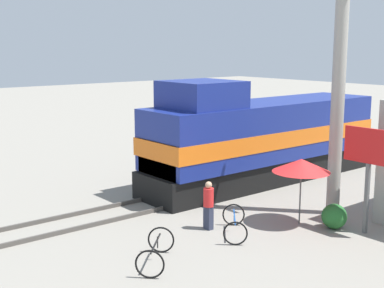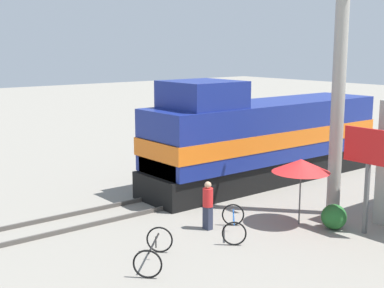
{
  "view_description": "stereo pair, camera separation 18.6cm",
  "coord_description": "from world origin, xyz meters",
  "px_view_note": "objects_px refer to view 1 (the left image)",
  "views": [
    {
      "loc": [
        16.04,
        -13.96,
        5.98
      ],
      "look_at": [
        1.2,
        -1.89,
        2.44
      ],
      "focal_mm": 50.0,
      "sensor_mm": 36.0,
      "label": 1
    },
    {
      "loc": [
        16.16,
        -13.82,
        5.98
      ],
      "look_at": [
        1.2,
        -1.89,
        2.44
      ],
      "focal_mm": 50.0,
      "sensor_mm": 36.0,
      "label": 2
    }
  ],
  "objects_px": {
    "bicycle_spare": "(156,251)",
    "locomotive": "(259,139)",
    "vendor_umbrella": "(301,165)",
    "person_bystander": "(208,204)",
    "billboard_sign": "(369,155)",
    "utility_pole": "(338,88)",
    "bicycle": "(234,223)"
  },
  "relations": [
    {
      "from": "bicycle_spare",
      "to": "locomotive",
      "type": "bearing_deg",
      "value": -107.23
    },
    {
      "from": "locomotive",
      "to": "vendor_umbrella",
      "type": "xyz_separation_m",
      "value": [
        4.85,
        -3.05,
        0.08
      ]
    },
    {
      "from": "vendor_umbrella",
      "to": "person_bystander",
      "type": "xyz_separation_m",
      "value": [
        -1.53,
        -2.77,
        -1.15
      ]
    },
    {
      "from": "vendor_umbrella",
      "to": "person_bystander",
      "type": "distance_m",
      "value": 3.37
    },
    {
      "from": "person_bystander",
      "to": "billboard_sign",
      "type": "bearing_deg",
      "value": 46.99
    },
    {
      "from": "utility_pole",
      "to": "person_bystander",
      "type": "xyz_separation_m",
      "value": [
        -1.53,
        -4.61,
        -3.64
      ]
    },
    {
      "from": "billboard_sign",
      "to": "bicycle_spare",
      "type": "bearing_deg",
      "value": -107.77
    },
    {
      "from": "locomotive",
      "to": "billboard_sign",
      "type": "height_order",
      "value": "locomotive"
    },
    {
      "from": "utility_pole",
      "to": "bicycle_spare",
      "type": "xyz_separation_m",
      "value": [
        -0.24,
        -7.65,
        -4.11
      ]
    },
    {
      "from": "vendor_umbrella",
      "to": "bicycle_spare",
      "type": "bearing_deg",
      "value": -92.31
    },
    {
      "from": "locomotive",
      "to": "bicycle_spare",
      "type": "relative_size",
      "value": 6.64
    },
    {
      "from": "utility_pole",
      "to": "bicycle",
      "type": "xyz_separation_m",
      "value": [
        -0.59,
        -4.32,
        -4.12
      ]
    },
    {
      "from": "utility_pole",
      "to": "vendor_umbrella",
      "type": "distance_m",
      "value": 3.09
    },
    {
      "from": "billboard_sign",
      "to": "bicycle",
      "type": "relative_size",
      "value": 1.8
    },
    {
      "from": "bicycle",
      "to": "vendor_umbrella",
      "type": "bearing_deg",
      "value": -151.56
    },
    {
      "from": "locomotive",
      "to": "bicycle",
      "type": "relative_size",
      "value": 6.5
    },
    {
      "from": "person_bystander",
      "to": "bicycle_spare",
      "type": "height_order",
      "value": "person_bystander"
    },
    {
      "from": "vendor_umbrella",
      "to": "bicycle",
      "type": "bearing_deg",
      "value": -103.35
    },
    {
      "from": "vendor_umbrella",
      "to": "bicycle",
      "type": "distance_m",
      "value": 3.03
    },
    {
      "from": "locomotive",
      "to": "bicycle",
      "type": "xyz_separation_m",
      "value": [
        4.26,
        -5.53,
        -1.56
      ]
    },
    {
      "from": "locomotive",
      "to": "bicycle",
      "type": "bearing_deg",
      "value": -52.44
    },
    {
      "from": "locomotive",
      "to": "utility_pole",
      "type": "bearing_deg",
      "value": -14.02
    },
    {
      "from": "bicycle",
      "to": "utility_pole",
      "type": "bearing_deg",
      "value": -146.03
    },
    {
      "from": "person_bystander",
      "to": "bicycle",
      "type": "height_order",
      "value": "person_bystander"
    },
    {
      "from": "person_bystander",
      "to": "utility_pole",
      "type": "bearing_deg",
      "value": 71.59
    },
    {
      "from": "person_bystander",
      "to": "bicycle",
      "type": "distance_m",
      "value": 1.09
    },
    {
      "from": "vendor_umbrella",
      "to": "bicycle_spare",
      "type": "height_order",
      "value": "vendor_umbrella"
    },
    {
      "from": "vendor_umbrella",
      "to": "bicycle",
      "type": "xyz_separation_m",
      "value": [
        -0.59,
        -2.49,
        -1.64
      ]
    },
    {
      "from": "locomotive",
      "to": "vendor_umbrella",
      "type": "height_order",
      "value": "locomotive"
    },
    {
      "from": "bicycle",
      "to": "locomotive",
      "type": "bearing_deg",
      "value": -100.65
    },
    {
      "from": "utility_pole",
      "to": "bicycle_spare",
      "type": "distance_m",
      "value": 8.68
    },
    {
      "from": "vendor_umbrella",
      "to": "billboard_sign",
      "type": "distance_m",
      "value": 2.21
    }
  ]
}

